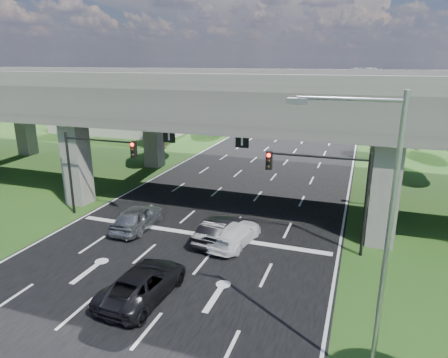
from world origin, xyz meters
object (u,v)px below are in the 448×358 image
Objects in this scene: signal_right at (327,182)px; streetlight_near at (375,228)px; streetlight_far at (372,112)px; streetlight_beyond at (371,98)px; signal_left at (93,160)px; car_silver at (138,217)px; car_dark at (220,230)px; car_trailing at (143,283)px; car_white at (235,233)px.

signal_right is 0.60× the size of streetlight_near.
streetlight_far and streetlight_beyond have the same top height.
signal_left is 1.28× the size of car_silver.
streetlight_beyond is 38.27m from car_dark.
car_silver is at bearing 6.13° from car_dark.
streetlight_far is at bearing -106.22° from car_trailing.
streetlight_far is 1.00× the size of streetlight_beyond.
car_trailing is at bearing -43.52° from signal_left.
car_silver is at bearing 147.46° from streetlight_near.
car_trailing is (-7.40, -7.84, -3.43)m from signal_right.
car_white is at bearing 129.55° from streetlight_near.
streetlight_beyond is 2.13× the size of car_silver.
car_dark is at bearing -111.72° from streetlight_far.
car_silver is (-14.11, -37.00, -5.02)m from streetlight_beyond.
streetlight_near is 11.13m from car_trailing.
streetlight_far is 25.79m from car_silver.
streetlight_far is 22.90m from car_white.
streetlight_beyond is 45.23m from car_trailing.
streetlight_beyond is at bearing -96.61° from car_dark.
signal_right is 20.25m from streetlight_far.
signal_left is 11.89m from car_trailing.
signal_right is 1.28× the size of car_silver.
car_silver is 8.20m from car_trailing.
streetlight_near is 46.00m from streetlight_beyond.
streetlight_near is at bearing 139.04° from car_dark.
signal_right is 1.15× the size of car_trailing.
streetlight_beyond reaches higher than signal_right.
streetlight_beyond is 2.24× the size of car_dark.
signal_right reaches higher than car_white.
car_trailing is at bearing -102.42° from streetlight_beyond.
streetlight_near is at bearing -90.00° from streetlight_far.
signal_left is 1.34× the size of car_dark.
car_white is (0.99, -0.07, -0.05)m from car_dark.
streetlight_beyond is at bearing -99.52° from car_trailing.
car_white is (6.73, -0.07, -0.11)m from car_silver.
streetlight_far is at bearing -125.90° from car_silver.
car_white is 7.20m from car_trailing.
car_silver is 0.90× the size of car_trailing.
signal_right reaches higher than car_silver.
signal_right is at bearing 0.00° from signal_left.
streetlight_beyond is (0.00, 46.00, 0.00)m from streetlight_near.
streetlight_far is 2.13× the size of car_silver.
car_trailing is (-2.29, -6.83, 0.04)m from car_white.
streetlight_far is at bearing 90.00° from streetlight_near.
car_silver reaches higher than car_trailing.
car_dark is (-8.37, 9.00, -5.08)m from streetlight_near.
streetlight_near is at bearing 137.35° from car_white.
car_trailing is at bearing 79.25° from car_white.
signal_right is 0.60× the size of streetlight_beyond.
car_dark is 7.02m from car_trailing.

